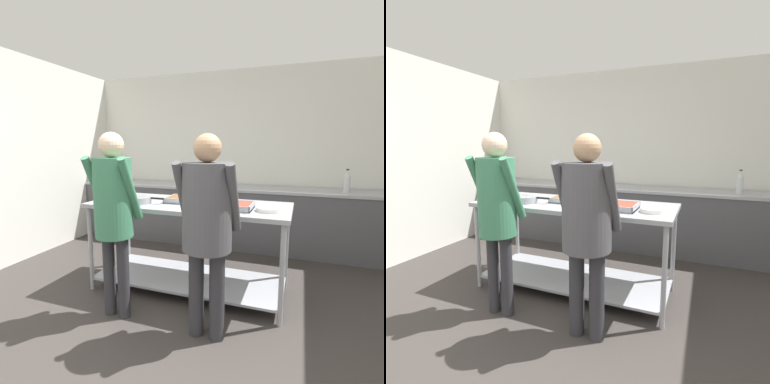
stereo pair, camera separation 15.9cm
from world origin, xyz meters
The scene contains 12 objects.
wall_rear centered at (0.00, 3.53, 1.32)m, with size 4.95×0.06×2.65m.
wall_left centered at (-2.45, 1.77, 1.32)m, with size 0.06×3.65×2.65m.
back_counter centered at (0.00, 3.16, 0.45)m, with size 4.79×0.65×0.90m.
serving_counter centered at (-0.08, 1.59, 0.62)m, with size 2.01×0.81×0.92m.
broccoli_bowl centered at (-0.91, 1.40, 0.96)m, with size 0.18×0.18×0.09m.
sauce_pan centered at (-0.57, 1.43, 0.96)m, with size 0.43×0.29×0.07m.
serving_tray_vegetables centered at (-0.08, 1.64, 0.95)m, with size 0.48×0.31×0.05m.
serving_tray_roast centered at (0.39, 1.49, 0.95)m, with size 0.38×0.32×0.05m.
plate_stack centered at (0.73, 1.48, 0.94)m, with size 0.23×0.23×0.04m.
guest_serving_left centered at (-0.50, 0.91, 1.00)m, with size 0.42×0.32×1.61m.
guest_serving_right centered at (0.33, 0.89, 0.97)m, with size 0.47×0.38×1.59m.
water_bottle centered at (1.53, 3.07, 1.04)m, with size 0.08×0.08×0.31m.
Camera 2 is at (1.13, -1.14, 1.50)m, focal length 28.00 mm.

